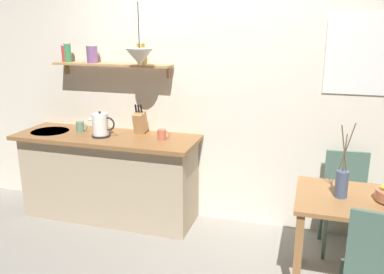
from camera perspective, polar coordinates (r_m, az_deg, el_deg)
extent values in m
plane|color=gray|center=(3.78, 0.37, -15.15)|extent=(14.00, 14.00, 0.00)
cube|color=silver|center=(3.87, 6.01, 6.90)|extent=(6.80, 0.10, 2.70)
cube|color=white|center=(3.74, 23.79, 10.54)|extent=(0.70, 0.01, 0.67)
cube|color=silver|center=(3.74, 23.78, 10.55)|extent=(0.64, 0.01, 0.61)
cube|color=tan|center=(4.21, -11.59, -5.74)|extent=(1.74, 0.52, 0.84)
cube|color=brown|center=(4.06, -12.06, -0.03)|extent=(1.83, 0.63, 0.04)
cylinder|color=#B7BABF|center=(4.37, -19.44, 0.73)|extent=(0.38, 0.38, 0.01)
cube|color=tan|center=(4.09, -11.29, 10.03)|extent=(1.23, 0.18, 0.02)
cube|color=#99754C|center=(4.46, -17.29, 9.28)|extent=(0.02, 0.06, 0.12)
cube|color=#99754C|center=(3.94, -3.31, 9.20)|extent=(0.02, 0.06, 0.12)
cylinder|color=#BC4238|center=(4.35, -17.50, 11.16)|extent=(0.07, 0.07, 0.16)
cylinder|color=silver|center=(4.35, -17.59, 12.30)|extent=(0.08, 0.08, 0.01)
cylinder|color=#388E56|center=(4.34, -17.20, 11.28)|extent=(0.07, 0.07, 0.18)
cylinder|color=silver|center=(4.33, -17.31, 12.53)|extent=(0.07, 0.07, 0.01)
cylinder|color=#7F5689|center=(4.19, -13.97, 11.26)|extent=(0.11, 0.11, 0.16)
cylinder|color=silver|center=(4.18, -14.05, 12.44)|extent=(0.11, 0.11, 0.01)
cylinder|color=gold|center=(3.95, -7.22, 11.55)|extent=(0.08, 0.08, 0.19)
cylinder|color=silver|center=(3.94, -7.27, 13.01)|extent=(0.08, 0.08, 0.01)
cube|color=#9E6B3D|center=(3.15, 23.50, -8.41)|extent=(0.98, 0.68, 0.03)
cube|color=#9E6B3D|center=(3.03, 14.70, -16.41)|extent=(0.06, 0.06, 0.71)
cube|color=#9E6B3D|center=(3.53, 15.14, -11.52)|extent=(0.06, 0.06, 0.71)
cube|color=#4C6B5B|center=(2.47, 25.18, -15.54)|extent=(0.36, 0.07, 0.54)
cube|color=#4C6B5B|center=(3.75, 21.03, -9.13)|extent=(0.45, 0.43, 0.03)
cube|color=#4C6B5B|center=(3.83, 20.96, -4.92)|extent=(0.37, 0.06, 0.42)
cylinder|color=#4C6B5B|center=(3.67, 18.27, -13.29)|extent=(0.03, 0.03, 0.42)
cylinder|color=#4C6B5B|center=(3.73, 23.83, -13.38)|extent=(0.03, 0.03, 0.42)
cylinder|color=#4C6B5B|center=(3.97, 17.78, -10.95)|extent=(0.03, 0.03, 0.42)
cylinder|color=#4C6B5B|center=(4.02, 22.90, -11.09)|extent=(0.03, 0.03, 0.42)
cylinder|color=#475675|center=(3.08, 20.41, -6.26)|extent=(0.09, 0.09, 0.20)
cylinder|color=brown|center=(2.99, 20.73, -1.50)|extent=(0.07, 0.02, 0.33)
cylinder|color=brown|center=(3.01, 20.84, -2.08)|extent=(0.01, 0.03, 0.27)
cylinder|color=brown|center=(3.00, 21.12, -1.32)|extent=(0.09, 0.01, 0.35)
cylinder|color=black|center=(4.02, -12.75, 0.20)|extent=(0.18, 0.18, 0.02)
cylinder|color=white|center=(3.99, -12.85, 1.77)|extent=(0.15, 0.15, 0.21)
sphere|color=black|center=(3.96, -12.95, 3.41)|extent=(0.02, 0.02, 0.02)
cone|color=white|center=(4.03, -14.06, 2.44)|extent=(0.04, 0.04, 0.04)
torus|color=black|center=(3.94, -11.76, 1.84)|extent=(0.13, 0.02, 0.13)
cube|color=tan|center=(4.04, -7.35, 2.06)|extent=(0.10, 0.17, 0.23)
cylinder|color=black|center=(3.99, -7.97, 4.06)|extent=(0.02, 0.03, 0.08)
cylinder|color=black|center=(3.98, -7.59, 4.04)|extent=(0.02, 0.03, 0.08)
cylinder|color=black|center=(3.97, -7.22, 4.02)|extent=(0.02, 0.03, 0.08)
cylinder|color=slate|center=(4.24, -15.55, 1.43)|extent=(0.08, 0.08, 0.11)
torus|color=slate|center=(4.21, -15.00, 1.42)|extent=(0.07, 0.01, 0.07)
cylinder|color=#C6664C|center=(3.82, -4.31, 0.36)|extent=(0.08, 0.08, 0.10)
torus|color=#C6664C|center=(3.80, -3.63, 0.34)|extent=(0.07, 0.01, 0.07)
cylinder|color=black|center=(3.73, -7.58, 15.40)|extent=(0.01, 0.01, 0.40)
cone|color=silver|center=(3.74, -7.43, 11.19)|extent=(0.26, 0.26, 0.15)
sphere|color=white|center=(3.74, -7.40, 10.35)|extent=(0.04, 0.04, 0.04)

